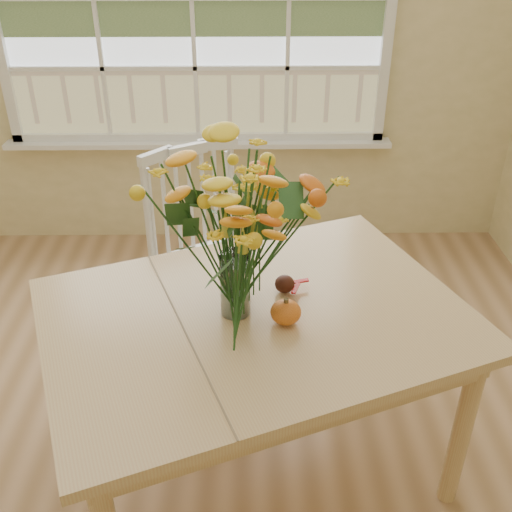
{
  "coord_description": "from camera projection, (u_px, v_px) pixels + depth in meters",
  "views": [
    {
      "loc": [
        0.31,
        -1.42,
        2.02
      ],
      "look_at": [
        0.34,
        0.29,
        1.0
      ],
      "focal_mm": 42.0,
      "sensor_mm": 36.0,
      "label": 1
    }
  ],
  "objects": [
    {
      "name": "dark_gourd",
      "position": [
        285.0,
        285.0,
        2.19
      ],
      "size": [
        0.13,
        0.12,
        0.07
      ],
      "color": "#38160F",
      "rests_on": "dining_table"
    },
    {
      "name": "pumpkin",
      "position": [
        286.0,
        313.0,
        2.02
      ],
      "size": [
        0.11,
        0.11,
        0.08
      ],
      "primitive_type": "ellipsoid",
      "color": "#BE4916",
      "rests_on": "dining_table"
    },
    {
      "name": "turkey_figurine",
      "position": [
        239.0,
        282.0,
        2.18
      ],
      "size": [
        0.09,
        0.07,
        0.11
      ],
      "rotation": [
        0.0,
        0.0,
        0.04
      ],
      "color": "#CCB78C",
      "rests_on": "dining_table"
    },
    {
      "name": "windsor_chair",
      "position": [
        203.0,
        249.0,
        2.86
      ],
      "size": [
        0.65,
        0.64,
        1.04
      ],
      "rotation": [
        0.0,
        0.0,
        0.53
      ],
      "color": "white",
      "rests_on": "floor"
    },
    {
      "name": "flower_vase",
      "position": [
        234.0,
        224.0,
        1.92
      ],
      "size": [
        0.49,
        0.49,
        0.58
      ],
      "color": "white",
      "rests_on": "dining_table"
    },
    {
      "name": "dining_table",
      "position": [
        256.0,
        334.0,
        2.14
      ],
      "size": [
        1.72,
        1.49,
        0.78
      ],
      "rotation": [
        0.0,
        0.0,
        0.37
      ],
      "color": "tan",
      "rests_on": "floor"
    },
    {
      "name": "wall_back",
      "position": [
        194.0,
        32.0,
        3.49
      ],
      "size": [
        4.0,
        0.02,
        2.7
      ],
      "primitive_type": "cube",
      "color": "#CEC084",
      "rests_on": "floor"
    }
  ]
}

